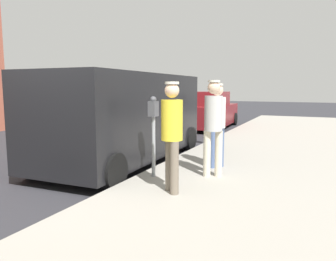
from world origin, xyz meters
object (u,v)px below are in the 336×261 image
Objects in this scene: parking_meter_near at (153,123)px; pedestrian_in_white at (217,120)px; pedestrian_in_gray at (213,121)px; parked_van at (125,115)px; parked_sedan_ahead at (208,112)px; pedestrian_in_yellow at (172,129)px; parking_meter_far at (218,109)px.

pedestrian_in_white is at bearing 54.41° from parking_meter_near.
pedestrian_in_white is (-0.13, 0.72, -0.04)m from pedestrian_in_gray.
pedestrian_in_white is 0.34× the size of parked_van.
parked_sedan_ahead is (-2.59, 7.53, -0.42)m from pedestrian_in_white.
parked_van is (-2.51, 0.91, -0.05)m from pedestrian_in_gray.
parked_van is at bearing -88.27° from parked_sedan_ahead.
pedestrian_in_yellow is 1.00× the size of pedestrian_in_white.
parked_sedan_ahead is (-0.22, 7.34, -0.41)m from parked_van.
pedestrian_in_gray is 0.73m from pedestrian_in_white.
parked_sedan_ahead is at bearing 91.73° from parked_van.
parking_meter_far is at bearing 97.92° from pedestrian_in_yellow.
parking_meter_near is at bearing -125.59° from pedestrian_in_white.
pedestrian_in_gray is at bearing 75.29° from pedestrian_in_yellow.
pedestrian_in_yellow is 1.93m from pedestrian_in_white.
pedestrian_in_gray is at bearing -75.06° from parking_meter_far.
parking_meter_far is 0.86× the size of pedestrian_in_white.
pedestrian_in_gray is 2.67m from parked_van.
parked_sedan_ahead is at bearing 101.14° from parking_meter_near.
parking_meter_far is at bearing -68.98° from parked_sedan_ahead.
parking_meter_near is at bearing -43.21° from parked_van.
pedestrian_in_white is 7.98m from parked_sedan_ahead.
parking_meter_near is 1.12m from pedestrian_in_gray.
pedestrian_in_gray reaches higher than pedestrian_in_yellow.
parking_meter_near is 0.86× the size of pedestrian_in_yellow.
pedestrian_in_gray reaches higher than parking_meter_far.
parked_van is at bearing 160.05° from pedestrian_in_gray.
parked_van reaches higher than pedestrian_in_gray.
parking_meter_near and parking_meter_far have the same top height.
parked_van reaches higher than parking_meter_near.
pedestrian_in_gray is 1.03× the size of pedestrian_in_yellow.
pedestrian_in_gray is 1.24m from pedestrian_in_yellow.
pedestrian_in_gray is 0.41× the size of parked_sedan_ahead.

